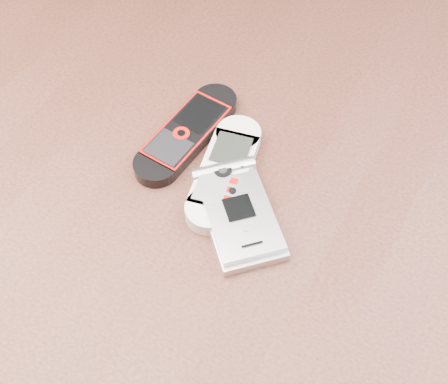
{
  "coord_description": "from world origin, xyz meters",
  "views": [
    {
      "loc": [
        0.17,
        -0.3,
        1.23
      ],
      "look_at": [
        0.01,
        0.0,
        0.76
      ],
      "focal_mm": 50.0,
      "sensor_mm": 36.0,
      "label": 1
    }
  ],
  "objects_px": {
    "nokia_black_red": "(187,133)",
    "table": "(220,253)",
    "nokia_white": "(224,172)",
    "motorola_razr": "(240,215)"
  },
  "relations": [
    {
      "from": "nokia_white",
      "to": "motorola_razr",
      "type": "distance_m",
      "value": 0.05
    },
    {
      "from": "table",
      "to": "motorola_razr",
      "type": "height_order",
      "value": "motorola_razr"
    },
    {
      "from": "table",
      "to": "nokia_white",
      "type": "bearing_deg",
      "value": 106.76
    },
    {
      "from": "table",
      "to": "nokia_black_red",
      "type": "bearing_deg",
      "value": 142.6
    },
    {
      "from": "nokia_white",
      "to": "motorola_razr",
      "type": "bearing_deg",
      "value": -58.1
    },
    {
      "from": "nokia_black_red",
      "to": "table",
      "type": "bearing_deg",
      "value": -32.34
    },
    {
      "from": "table",
      "to": "nokia_white",
      "type": "relative_size",
      "value": 8.55
    },
    {
      "from": "table",
      "to": "nokia_black_red",
      "type": "relative_size",
      "value": 8.16
    },
    {
      "from": "nokia_white",
      "to": "motorola_razr",
      "type": "height_order",
      "value": "motorola_razr"
    },
    {
      "from": "table",
      "to": "nokia_white",
      "type": "height_order",
      "value": "nokia_white"
    }
  ]
}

